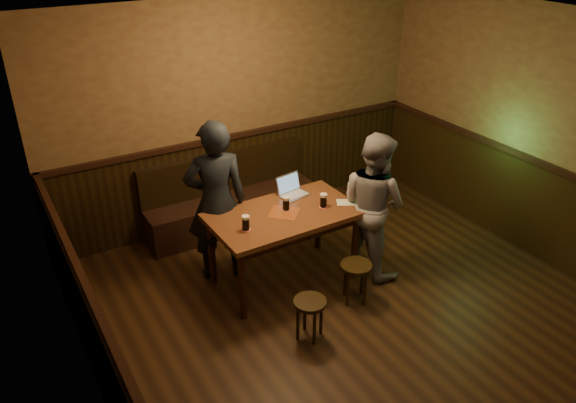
# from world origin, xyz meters

# --- Properties ---
(room) EXTENTS (5.04, 6.04, 2.84)m
(room) POSITION_xyz_m (0.00, 0.22, 1.20)
(room) COLOR black
(room) RESTS_ON ground
(bench) EXTENTS (2.20, 0.50, 0.95)m
(bench) POSITION_xyz_m (-0.32, 2.75, 0.31)
(bench) COLOR black
(bench) RESTS_ON ground
(pub_table) EXTENTS (1.57, 0.92, 0.84)m
(pub_table) POSITION_xyz_m (-0.32, 1.39, 0.72)
(pub_table) COLOR #583219
(pub_table) RESTS_ON ground
(stool_left) EXTENTS (0.36, 0.36, 0.42)m
(stool_left) POSITION_xyz_m (-0.59, 0.45, 0.34)
(stool_left) COLOR black
(stool_left) RESTS_ON ground
(stool_right) EXTENTS (0.41, 0.41, 0.44)m
(stool_right) POSITION_xyz_m (0.12, 0.69, 0.35)
(stool_right) COLOR black
(stool_right) RESTS_ON ground
(pint_left) EXTENTS (0.10, 0.10, 0.16)m
(pint_left) POSITION_xyz_m (-0.82, 1.28, 0.91)
(pint_left) COLOR #B4161C
(pint_left) RESTS_ON pub_table
(pint_mid) EXTENTS (0.10, 0.10, 0.15)m
(pint_mid) POSITION_xyz_m (-0.27, 1.43, 0.91)
(pint_mid) COLOR #B4161C
(pint_mid) RESTS_ON pub_table
(pint_right) EXTENTS (0.10, 0.10, 0.16)m
(pint_right) POSITION_xyz_m (0.10, 1.29, 0.91)
(pint_right) COLOR #B4161C
(pint_right) RESTS_ON pub_table
(laptop) EXTENTS (0.34, 0.29, 0.22)m
(laptop) POSITION_xyz_m (-0.04, 1.71, 0.89)
(laptop) COLOR silver
(laptop) RESTS_ON pub_table
(menu) EXTENTS (0.27, 0.24, 0.00)m
(menu) POSITION_xyz_m (0.38, 1.24, 0.84)
(menu) COLOR silver
(menu) RESTS_ON pub_table
(person_suit) EXTENTS (0.75, 0.60, 1.81)m
(person_suit) POSITION_xyz_m (-0.88, 1.84, 0.91)
(person_suit) COLOR black
(person_suit) RESTS_ON ground
(person_grey) EXTENTS (0.73, 0.88, 1.63)m
(person_grey) POSITION_xyz_m (0.63, 1.10, 0.81)
(person_grey) COLOR gray
(person_grey) RESTS_ON ground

